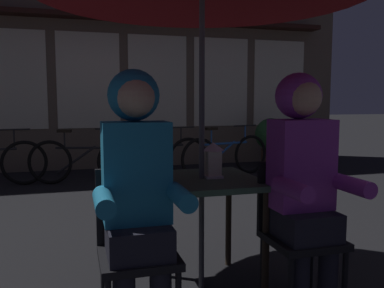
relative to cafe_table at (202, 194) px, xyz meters
name	(u,v)px	position (x,y,z in m)	size (l,w,h in m)	color
ground_plane	(201,288)	(0.00, 0.00, -0.64)	(60.00, 60.00, 0.00)	black
cafe_table	(202,194)	(0.00, 0.00, 0.00)	(0.72, 0.72, 0.74)	#42664C
lantern	(213,159)	(0.08, -0.01, 0.22)	(0.11, 0.11, 0.23)	white
chair_left	(136,242)	(-0.48, -0.37, -0.15)	(0.40, 0.40, 0.87)	black
chair_right	(297,226)	(0.48, -0.37, -0.15)	(0.40, 0.40, 0.87)	black
person_left_hooded	(137,178)	(-0.48, -0.43, 0.21)	(0.45, 0.56, 1.40)	black
person_right_hooded	(303,169)	(0.48, -0.43, 0.21)	(0.45, 0.56, 1.40)	black
bicycle_third	(84,161)	(-0.66, 3.73, -0.29)	(1.65, 0.44, 0.84)	black
bicycle_fourth	(157,158)	(0.43, 3.70, -0.29)	(1.68, 0.13, 0.84)	black
bicycle_fifth	(226,155)	(1.59, 3.75, -0.29)	(1.64, 0.44, 0.84)	black
potted_plant	(271,138)	(2.74, 4.39, -0.09)	(0.60, 0.60, 0.92)	brown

